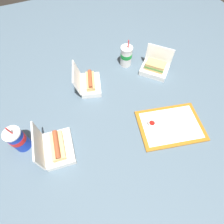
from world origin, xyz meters
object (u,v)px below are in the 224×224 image
object	(u,v)px
food_tray	(170,126)
soda_cup_back	(18,139)
ketchup_cup	(152,124)
clamshell_sandwich_right	(155,67)
clamshell_hotdog_back	(56,147)
soda_cup_right	(126,56)
plastic_fork	(159,116)
clamshell_hotdog_corner	(89,83)

from	to	relation	value
food_tray	soda_cup_back	bearing A→B (deg)	164.20
ketchup_cup	clamshell_sandwich_right	size ratio (longest dim) A/B	0.17
ketchup_cup	soda_cup_back	world-z (taller)	soda_cup_back
ketchup_cup	clamshell_sandwich_right	xyz separation A→B (m)	(0.25, 0.37, 0.02)
clamshell_hotdog_back	clamshell_sandwich_right	bearing A→B (deg)	20.75
clamshell_hotdog_back	soda_cup_back	size ratio (longest dim) A/B	1.02
soda_cup_back	clamshell_hotdog_back	bearing A→B (deg)	-32.47
soda_cup_right	food_tray	bearing A→B (deg)	-89.13
plastic_fork	clamshell_hotdog_corner	world-z (taller)	clamshell_hotdog_corner
clamshell_sandwich_right	soda_cup_back	size ratio (longest dim) A/B	1.09
ketchup_cup	plastic_fork	bearing A→B (deg)	24.86
food_tray	clamshell_sandwich_right	xyz separation A→B (m)	(0.14, 0.42, 0.04)
clamshell_hotdog_back	soda_cup_back	xyz separation A→B (m)	(-0.16, 0.10, 0.04)
plastic_fork	clamshell_hotdog_corner	bearing A→B (deg)	106.75
clamshell_hotdog_corner	soda_cup_right	distance (m)	0.34
ketchup_cup	clamshell_hotdog_back	distance (m)	0.54
clamshell_hotdog_back	plastic_fork	bearing A→B (deg)	-4.14
plastic_fork	soda_cup_right	distance (m)	0.50
food_tray	soda_cup_back	xyz separation A→B (m)	(-0.81, 0.23, 0.08)
clamshell_hotdog_corner	soda_cup_back	distance (m)	0.54
food_tray	clamshell_hotdog_corner	size ratio (longest dim) A/B	1.82
plastic_fork	soda_cup_right	world-z (taller)	soda_cup_right
ketchup_cup	soda_cup_back	bearing A→B (deg)	165.55
ketchup_cup	soda_cup_back	size ratio (longest dim) A/B	0.19
soda_cup_back	food_tray	bearing A→B (deg)	-15.80
clamshell_hotdog_back	clamshell_hotdog_corner	bearing A→B (deg)	48.59
food_tray	clamshell_hotdog_corner	bearing A→B (deg)	124.80
plastic_fork	clamshell_hotdog_back	distance (m)	0.61
clamshell_hotdog_corner	plastic_fork	bearing A→B (deg)	-53.20
ketchup_cup	soda_cup_back	xyz separation A→B (m)	(-0.70, 0.18, 0.05)
clamshell_sandwich_right	soda_cup_right	bearing A→B (deg)	134.21
ketchup_cup	clamshell_sandwich_right	distance (m)	0.45
soda_cup_right	soda_cup_back	xyz separation A→B (m)	(-0.80, -0.35, 0.00)
clamshell_hotdog_back	soda_cup_right	world-z (taller)	soda_cup_right
soda_cup_right	soda_cup_back	world-z (taller)	soda_cup_back
plastic_fork	soda_cup_back	xyz separation A→B (m)	(-0.77, 0.15, 0.07)
clamshell_sandwich_right	plastic_fork	bearing A→B (deg)	-117.42
food_tray	clamshell_hotdog_back	size ratio (longest dim) A/B	1.91
clamshell_sandwich_right	soda_cup_right	world-z (taller)	soda_cup_right
plastic_fork	food_tray	bearing A→B (deg)	-86.79
soda_cup_back	clamshell_hotdog_corner	bearing A→B (deg)	27.49
food_tray	clamshell_sandwich_right	world-z (taller)	clamshell_sandwich_right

